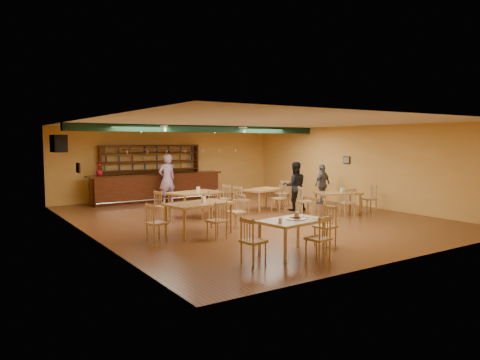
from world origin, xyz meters
TOP-DOWN VIEW (x-y plane):
  - floor at (0.00, 0.00)m, footprint 12.00×12.00m
  - ceiling_beam at (0.00, 2.80)m, footprint 10.00×0.30m
  - track_rail_left at (-1.80, 3.40)m, footprint 0.05×2.50m
  - track_rail_right at (1.40, 3.40)m, footprint 0.05×2.50m
  - ac_unit at (-4.80, 4.20)m, footprint 0.34×0.70m
  - picture_left at (-4.97, 1.00)m, footprint 0.04×0.34m
  - picture_right at (4.97, 0.50)m, footprint 0.04×0.34m
  - bar_counter at (-0.92, 5.15)m, footprint 5.51×0.85m
  - back_bar_hutch at (-0.92, 5.78)m, footprint 4.26×0.40m
  - poinsettia at (-3.22, 5.15)m, footprint 0.35×0.35m
  - dining_table_a at (-1.34, 1.09)m, footprint 1.76×1.26m
  - dining_table_b at (1.37, 1.07)m, footprint 1.66×1.25m
  - dining_table_c at (-2.53, -1.44)m, footprint 1.79×1.23m
  - dining_table_d at (2.96, -1.03)m, footprint 1.64×1.29m
  - near_table at (-1.82, -4.37)m, footprint 1.52×1.10m
  - pizza_tray at (-1.72, -4.37)m, footprint 0.52×0.52m
  - parmesan_shaker at (-2.27, -4.52)m, footprint 0.08×0.08m
  - napkin_stack at (-1.47, -4.17)m, footprint 0.22×0.17m
  - pizza_server at (-1.57, -4.32)m, footprint 0.33×0.18m
  - side_plate at (-1.27, -4.57)m, footprint 0.25×0.25m
  - patron_bar at (-0.86, 4.33)m, footprint 0.75×0.54m
  - patron_right_a at (2.17, 0.27)m, footprint 1.03×0.94m
  - patron_right_b at (4.16, 0.97)m, footprint 0.96×0.55m

SIDE VIEW (x-z plane):
  - floor at x=0.00m, z-range 0.00..0.00m
  - dining_table_d at x=2.96m, z-range 0.00..0.72m
  - dining_table_b at x=1.37m, z-range 0.00..0.74m
  - near_table at x=-1.82m, z-range 0.00..0.75m
  - dining_table_a at x=-1.34m, z-range 0.00..0.80m
  - dining_table_c at x=-2.53m, z-range 0.00..0.83m
  - bar_counter at x=-0.92m, z-range 0.00..1.13m
  - side_plate at x=-1.27m, z-range 0.75..0.76m
  - pizza_tray at x=-1.72m, z-range 0.75..0.77m
  - napkin_stack at x=-1.47m, z-range 0.75..0.78m
  - pizza_server at x=-1.57m, z-range 0.77..0.77m
  - patron_right_b at x=4.16m, z-range 0.00..1.54m
  - parmesan_shaker at x=-2.27m, z-range 0.75..0.86m
  - patron_right_a at x=2.17m, z-range 0.00..1.71m
  - patron_bar at x=-0.86m, z-range 0.00..1.92m
  - back_bar_hutch at x=-0.92m, z-range 0.00..2.28m
  - poinsettia at x=-3.22m, z-range 1.13..1.62m
  - picture_left at x=-4.97m, z-range 1.56..1.84m
  - picture_right at x=4.97m, z-range 1.56..1.84m
  - ac_unit at x=-4.80m, z-range 2.11..2.59m
  - ceiling_beam at x=0.00m, z-range 2.75..3.00m
  - track_rail_left at x=-1.80m, z-range 2.92..2.96m
  - track_rail_right at x=1.40m, z-range 2.92..2.96m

